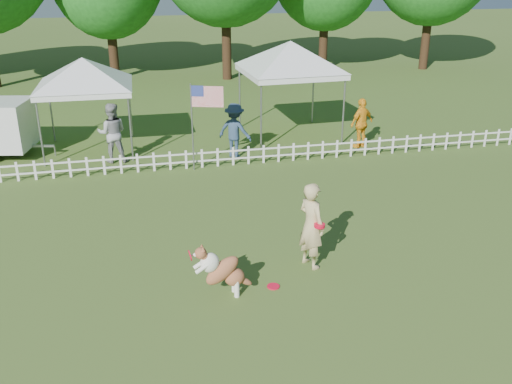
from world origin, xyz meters
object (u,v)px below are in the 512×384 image
Objects in this scene: dog at (223,270)px; flag_pole at (192,128)px; spectator_b at (235,130)px; spectator_c at (362,123)px; spectator_a at (112,133)px; frisbee_on_turf at (273,286)px; canopy_tent_right at (290,90)px; canopy_tent_left at (87,106)px; handler at (311,225)px.

flag_pole is (0.30, 7.33, 0.78)m from dog.
spectator_c is at bearing -143.32° from spectator_b.
spectator_a reaches higher than dog.
canopy_tent_right is at bearing 72.75° from frisbee_on_turf.
dog is at bearing -174.23° from frisbee_on_turf.
flag_pole reaches higher than spectator_b.
frisbee_on_turf is 0.08× the size of canopy_tent_left.
canopy_tent_left is at bearing -56.48° from spectator_a.
dog is at bearing 107.95° from spectator_a.
canopy_tent_left reaches higher than spectator_a.
spectator_a is at bearing 4.49° from handler.
handler is 6.77m from flag_pole.
handler is at bearing -61.17° from canopy_tent_left.
spectator_b is at bearing 52.02° from flag_pole.
canopy_tent_right is 3.23m from spectator_b.
dog is 11.23m from canopy_tent_right.
frisbee_on_turf is at bearing -67.58° from canopy_tent_left.
dog is (-2.02, -0.79, -0.38)m from handler.
handler is at bearing 121.89° from spectator_a.
handler is 0.98× the size of spectator_a.
handler is 8.92m from spectator_a.
canopy_tent_right is at bearing 3.19° from canopy_tent_left.
canopy_tent_right reaches higher than handler.
handler is 0.70× the size of flag_pole.
handler reaches higher than spectator_b.
canopy_tent_left is at bearing 157.06° from flag_pole.
handler is 0.56× the size of canopy_tent_right.
handler reaches higher than frisbee_on_turf.
canopy_tent_left is (-4.93, 9.27, 0.60)m from handler.
flag_pole is (-3.92, -3.02, -0.33)m from canopy_tent_right.
spectator_c is at bearing 48.99° from dog.
handler is 8.70m from spectator_c.
handler is at bearing 35.68° from spectator_c.
spectator_b is (0.76, 8.26, 0.89)m from frisbee_on_turf.
frisbee_on_turf is 0.08× the size of canopy_tent_right.
spectator_c is (4.47, 0.02, -0.03)m from spectator_b.
flag_pole reaches higher than handler.
spectator_b is at bearing -21.57° from handler.
spectator_c reaches higher than frisbee_on_turf.
canopy_tent_left reaches higher than spectator_b.
canopy_tent_left is at bearing 16.50° from spectator_b.
flag_pole is 1.40× the size of spectator_a.
dog is at bearing 88.21° from handler.
handler is 7.42× the size of frisbee_on_turf.
frisbee_on_turf is at bearing 32.61° from spectator_c.
flag_pole is at bearing 70.89° from spectator_b.
spectator_c is (5.97, 1.06, -0.49)m from flag_pole.
frisbee_on_turf is 10.82m from canopy_tent_left.
canopy_tent_left is 1.14× the size of flag_pole.
spectator_a reaches higher than frisbee_on_turf.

